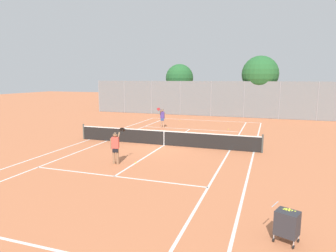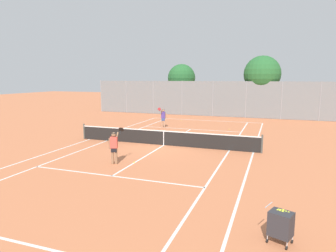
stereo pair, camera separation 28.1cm
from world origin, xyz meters
name	(u,v)px [view 1 (the left image)]	position (x,y,z in m)	size (l,w,h in m)	color
ground_plane	(164,145)	(0.00, 0.00, 0.00)	(120.00, 120.00, 0.00)	#C67047
court_line_markings	(164,145)	(0.00, 0.00, 0.00)	(11.10, 23.90, 0.01)	silver
tennis_net	(164,137)	(0.00, 0.00, 0.51)	(12.00, 0.10, 1.07)	#474C47
ball_cart	(287,223)	(6.84, -9.62, 0.53)	(0.75, 0.66, 0.96)	#2D2D33
player_near_side	(116,146)	(-0.83, -4.73, 0.93)	(0.52, 0.85, 1.77)	#936B4C
player_far_left	(162,117)	(-2.42, 6.31, 0.93)	(0.55, 0.83, 1.77)	tan
loose_tennis_ball_0	(228,129)	(3.05, 7.21, 0.03)	(0.07, 0.07, 0.07)	#D1DB33
loose_tennis_ball_1	(180,120)	(-2.24, 10.92, 0.03)	(0.07, 0.07, 0.07)	#D1DB33
loose_tennis_ball_2	(136,162)	(0.00, -4.24, 0.03)	(0.07, 0.07, 0.07)	#D1DB33
back_fence	(211,99)	(0.00, 15.39, 1.95)	(28.54, 0.08, 3.89)	gray
tree_behind_left	(180,79)	(-4.76, 19.30, 4.12)	(3.48, 3.48, 5.95)	brown
tree_behind_right	(261,75)	(5.07, 16.92, 4.51)	(3.93, 3.93, 6.60)	brown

